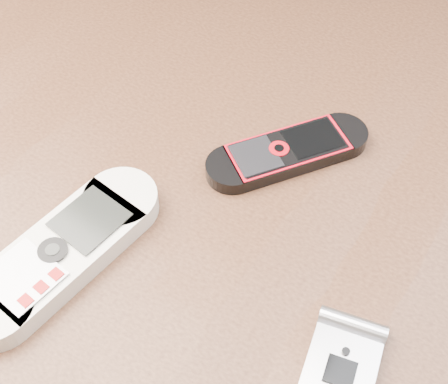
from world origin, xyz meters
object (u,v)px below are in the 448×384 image
at_px(table, 220,265).
at_px(motorola_razr, 338,379).
at_px(nokia_black_red, 288,152).
at_px(nokia_white, 62,251).

distance_m(table, motorola_razr, 0.21).
bearing_deg(nokia_black_red, motorola_razr, -16.30).
relative_size(table, motorola_razr, 13.12).
xyz_separation_m(nokia_white, motorola_razr, (0.22, 0.02, -0.00)).
distance_m(table, nokia_white, 0.17).
bearing_deg(table, nokia_black_red, 67.95).
distance_m(table, nokia_black_red, 0.13).
relative_size(nokia_white, motorola_razr, 1.98).
bearing_deg(nokia_black_red, nokia_white, -81.53).
bearing_deg(nokia_white, motorola_razr, 13.10).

